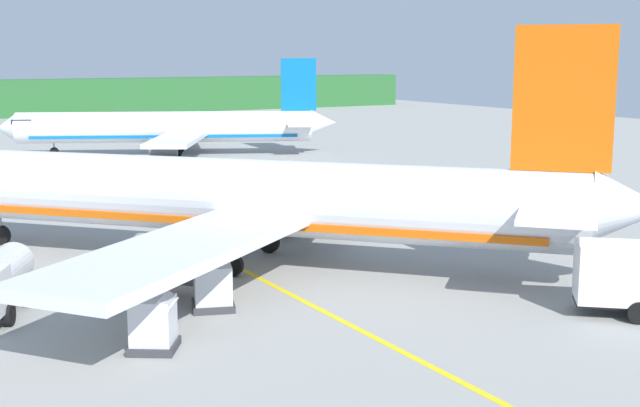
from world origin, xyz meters
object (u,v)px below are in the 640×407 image
Objects in this scene: airliner_foreground at (234,198)px; cargo_container_mid at (213,287)px; cargo_container_near at (154,324)px; airliner_mid_apron at (171,128)px; crew_supervisor at (108,268)px.

airliner_foreground is 14.91× the size of cargo_container_mid.
airliner_foreground reaches higher than cargo_container_near.
airliner_mid_apron reaches higher than cargo_container_near.
airliner_foreground is 13.42m from cargo_container_near.
cargo_container_near is 1.04× the size of cargo_container_mid.
crew_supervisor is at bearing 118.34° from cargo_container_mid.
cargo_container_mid is (-17.99, -53.80, -1.95)m from airliner_mid_apron.
cargo_container_mid is at bearing -121.02° from airliner_foreground.
airliner_foreground is at bearing -106.44° from airliner_mid_apron.
cargo_container_near is at bearing -110.80° from airliner_mid_apron.
cargo_container_mid is at bearing 43.46° from cargo_container_near.
cargo_container_mid is 1.34× the size of crew_supervisor.
airliner_mid_apron reaches higher than crew_supervisor.
cargo_container_mid reaches higher than crew_supervisor.
airliner_foreground is at bearing 58.98° from cargo_container_mid.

